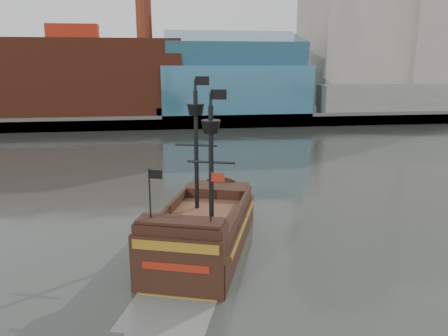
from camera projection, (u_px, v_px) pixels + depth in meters
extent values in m
plane|color=#2B2D28|center=(261.00, 289.00, 24.83)|extent=(400.00, 400.00, 0.00)
cube|color=slate|center=(181.00, 108.00, 113.06)|extent=(220.00, 60.00, 2.00)
cube|color=#4C4C49|center=(188.00, 122.00, 84.62)|extent=(220.00, 1.00, 2.60)
cube|color=maroon|center=(76.00, 78.00, 88.72)|extent=(42.00, 18.00, 15.00)
cube|color=#2F637F|center=(233.00, 90.00, 91.90)|extent=(30.00, 16.00, 10.00)
cube|color=#A79B8A|center=(353.00, 8.00, 101.51)|extent=(20.00, 22.00, 46.00)
cube|color=gray|center=(433.00, 25.00, 101.15)|extent=(18.00, 18.00, 38.00)
cube|color=#A79B8A|center=(362.00, 4.00, 118.57)|extent=(24.00, 20.00, 52.00)
cube|color=slate|center=(410.00, 99.00, 93.89)|extent=(40.00, 6.00, 6.00)
cube|color=#2F637F|center=(233.00, 50.00, 90.02)|extent=(28.00, 14.94, 8.78)
cube|color=black|center=(204.00, 239.00, 30.21)|extent=(9.24, 13.92, 2.79)
cube|color=#502D1D|center=(204.00, 218.00, 29.84)|extent=(8.31, 12.53, 0.32)
cube|color=black|center=(218.00, 192.00, 34.67)|extent=(5.15, 3.91, 1.07)
cube|color=black|center=(181.00, 239.00, 24.32)|extent=(5.38, 3.27, 1.93)
cube|color=black|center=(177.00, 275.00, 23.78)|extent=(5.06, 1.95, 4.29)
cube|color=olive|center=(175.00, 247.00, 23.23)|extent=(4.60, 1.64, 0.54)
cube|color=maroon|center=(176.00, 267.00, 23.51)|extent=(3.58, 1.29, 0.43)
cylinder|color=black|center=(196.00, 151.00, 30.51)|extent=(0.38, 0.38, 8.37)
cylinder|color=black|center=(211.00, 168.00, 26.88)|extent=(0.38, 0.38, 7.73)
cone|color=black|center=(196.00, 109.00, 29.82)|extent=(1.50, 1.50, 0.75)
cone|color=black|center=(211.00, 127.00, 26.27)|extent=(1.50, 1.50, 0.75)
cube|color=black|center=(202.00, 81.00, 29.28)|extent=(0.92, 0.34, 0.59)
cube|color=black|center=(219.00, 95.00, 25.73)|extent=(0.92, 0.34, 0.59)
cube|color=gray|center=(167.00, 314.00, 22.36)|extent=(5.56, 5.13, 0.02)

